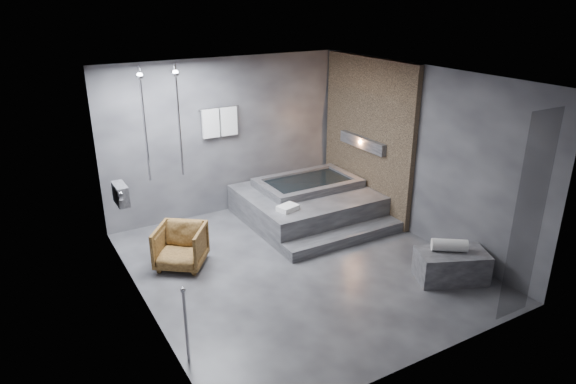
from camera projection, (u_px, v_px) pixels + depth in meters
room at (314, 147)px, 7.43m from camera, size 5.00×5.04×2.82m
tub_deck at (307, 204)px, 9.25m from camera, size 2.20×2.00×0.50m
tub_step at (345, 237)px, 8.36m from camera, size 2.20×0.36×0.18m
concrete_bench at (451, 266)px, 7.24m from camera, size 1.09×0.87×0.43m
driftwood_chair at (181, 246)px, 7.57m from camera, size 0.96×0.97×0.64m
rolled_towel at (449, 245)px, 7.17m from camera, size 0.50×0.43×0.18m
deck_towel at (288, 208)px, 8.35m from camera, size 0.37×0.31×0.09m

